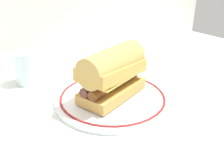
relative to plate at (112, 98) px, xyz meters
name	(u,v)px	position (x,y,z in m)	size (l,w,h in m)	color
ground_plane	(106,103)	(-0.02, 0.00, -0.01)	(1.50, 1.50, 0.00)	silver
plate	(112,98)	(0.00, 0.00, 0.00)	(0.28, 0.28, 0.01)	white
sausage_sandwich	(112,72)	(0.00, 0.00, 0.07)	(0.19, 0.13, 0.12)	tan
drinking_glass	(27,70)	(-0.12, 0.22, 0.03)	(0.07, 0.07, 0.09)	silver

